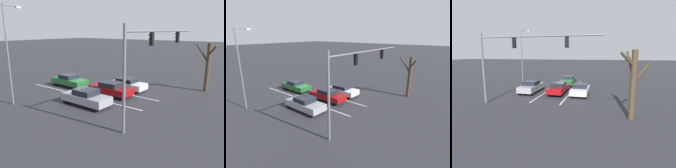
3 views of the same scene
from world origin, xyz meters
TOP-DOWN VIEW (x-y plane):
  - ground_plane at (0.00, 0.00)m, footprint 240.00×240.00m
  - lane_stripe_left_divider at (-1.60, 1.60)m, footprint 0.12×15.20m
  - lane_stripe_center_divider at (1.60, 1.60)m, footprint 0.12×15.20m
  - car_gray_rightlane_front at (3.44, 4.43)m, footprint 1.90×4.67m
  - car_silver_leftlane_front at (-3.00, 4.64)m, footprint 1.90×4.09m
  - car_maroon_midlane_front at (-0.21, 4.38)m, footprint 1.79×4.74m
  - car_darkgreen_midlane_second at (-0.17, -1.79)m, footprint 1.86×4.49m
  - traffic_signal_gantry at (2.46, 10.19)m, footprint 11.66×0.37m
  - street_lamp_right_shoulder at (7.17, -0.95)m, footprint 1.66×0.24m
  - bare_tree_near at (-7.85, 11.69)m, footprint 2.28×2.32m

SIDE VIEW (x-z plane):
  - ground_plane at x=0.00m, z-range 0.00..0.00m
  - lane_stripe_left_divider at x=-1.60m, z-range 0.00..0.01m
  - lane_stripe_center_divider at x=1.60m, z-range 0.00..0.01m
  - car_silver_leftlane_front at x=-3.00m, z-range 0.03..1.42m
  - car_gray_rightlane_front at x=3.44m, z-range 0.01..1.50m
  - car_maroon_midlane_front at x=-0.21m, z-range 0.03..1.48m
  - car_darkgreen_midlane_second at x=-0.17m, z-range 0.03..1.50m
  - bare_tree_near at x=-7.85m, z-range 0.27..5.55m
  - street_lamp_right_shoulder at x=7.17m, z-range 0.58..9.32m
  - traffic_signal_gantry at x=2.46m, z-range 1.65..8.61m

